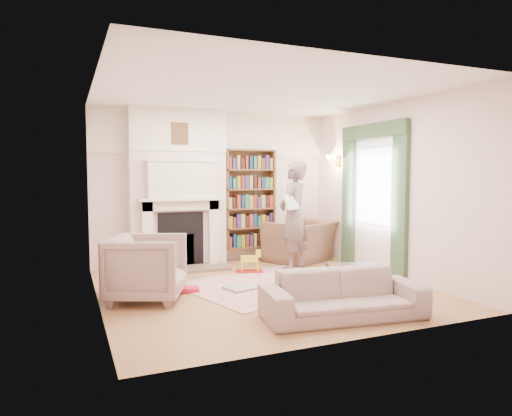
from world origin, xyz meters
name	(u,v)px	position (x,y,z in m)	size (l,w,h in m)	color
floor	(263,288)	(0.00, 0.00, 0.00)	(4.50, 4.50, 0.00)	olive
ceiling	(263,92)	(0.00, 0.00, 2.80)	(4.50, 4.50, 0.00)	white
wall_back	(215,187)	(0.00, 2.25, 1.40)	(4.50, 4.50, 0.00)	beige
wall_front	(355,200)	(0.00, -2.25, 1.40)	(4.50, 4.50, 0.00)	beige
wall_left	(96,195)	(-2.25, 0.00, 1.40)	(4.50, 4.50, 0.00)	beige
wall_right	(390,190)	(2.25, 0.00, 1.40)	(4.50, 4.50, 0.00)	beige
fireplace	(178,189)	(-0.75, 2.05, 1.39)	(1.70, 0.58, 2.80)	beige
bookcase	(250,199)	(0.65, 2.12, 1.18)	(1.00, 0.24, 1.85)	brown
window	(374,186)	(2.23, 0.40, 1.45)	(0.02, 0.90, 1.30)	silver
curtain_left	(400,203)	(2.20, -0.30, 1.20)	(0.07, 0.32, 2.40)	#2E462D
curtain_right	(348,199)	(2.20, 1.10, 1.20)	(0.07, 0.32, 2.40)	#2E462D
pelmet	(373,131)	(2.19, 0.40, 2.38)	(0.09, 1.70, 0.24)	#2E462D
wall_sconce	(329,161)	(2.03, 1.50, 1.90)	(0.20, 0.24, 0.24)	gold
rug	(270,284)	(0.18, 0.15, 0.01)	(2.40, 1.84, 0.01)	beige
armchair_reading	(300,241)	(1.48, 1.62, 0.38)	(1.17, 1.02, 0.76)	brown
armchair_left	(147,268)	(-1.65, 0.01, 0.43)	(0.92, 0.95, 0.86)	#A49A87
sofa	(343,295)	(0.30, -1.61, 0.27)	(1.85, 0.72, 0.54)	#AD9F8E
man_reading	(294,215)	(1.03, 1.02, 0.94)	(0.69, 0.45, 1.88)	#5F524C
newspaper	(291,202)	(0.88, 0.82, 1.19)	(0.39, 0.02, 0.27)	silver
coffee_table	(355,282)	(0.91, -0.98, 0.23)	(0.70, 0.45, 0.45)	#2F2110
paraffin_heater	(154,256)	(-1.26, 1.69, 0.28)	(0.24, 0.24, 0.55)	#9A9EA2
rocking_horse	(249,262)	(0.20, 1.01, 0.19)	(0.44, 0.18, 0.39)	yellow
board_game	(240,288)	(-0.34, 0.03, 0.03)	(0.37, 0.37, 0.03)	#EBCB53
game_box_lid	(188,289)	(-1.06, 0.21, 0.04)	(0.32, 0.21, 0.05)	red
comic_annuals	(285,290)	(0.21, -0.31, 0.02)	(0.86, 0.50, 0.02)	red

